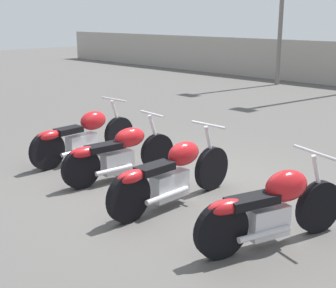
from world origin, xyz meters
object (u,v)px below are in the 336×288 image
object	(u,v)px
motorcycle_slot_0	(84,136)
motorcycle_slot_1	(119,153)
motorcycle_slot_2	(172,174)
motorcycle_slot_3	(272,207)

from	to	relation	value
motorcycle_slot_0	motorcycle_slot_1	distance (m)	1.25
motorcycle_slot_1	motorcycle_slot_2	world-z (taller)	motorcycle_slot_2
motorcycle_slot_0	motorcycle_slot_3	xyz separation A→B (m)	(4.14, -0.37, 0.01)
motorcycle_slot_1	motorcycle_slot_3	xyz separation A→B (m)	(2.90, -0.17, 0.03)
motorcycle_slot_2	motorcycle_slot_0	bearing A→B (deg)	171.29
motorcycle_slot_2	motorcycle_slot_3	world-z (taller)	motorcycle_slot_2
motorcycle_slot_1	motorcycle_slot_2	bearing A→B (deg)	-1.08
motorcycle_slot_0	motorcycle_slot_3	world-z (taller)	motorcycle_slot_0
motorcycle_slot_1	motorcycle_slot_3	bearing A→B (deg)	2.13
motorcycle_slot_0	motorcycle_slot_2	distance (m)	2.58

